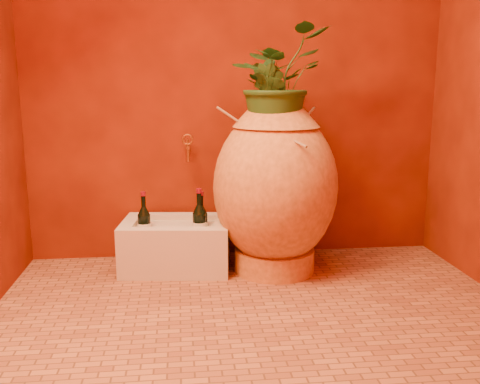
{
  "coord_description": "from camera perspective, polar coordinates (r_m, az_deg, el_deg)",
  "views": [
    {
      "loc": [
        -0.34,
        -2.24,
        1.07
      ],
      "look_at": [
        -0.05,
        0.35,
        0.53
      ],
      "focal_mm": 40.0,
      "sensor_mm": 36.0,
      "label": 1
    }
  ],
  "objects": [
    {
      "name": "floor",
      "position": [
        2.5,
        2.06,
        -13.55
      ],
      "size": [
        2.5,
        2.5,
        0.0
      ],
      "primitive_type": "plane",
      "color": "#9B5832",
      "rests_on": "ground"
    },
    {
      "name": "wall_back",
      "position": [
        3.26,
        -0.46,
        14.89
      ],
      "size": [
        2.5,
        0.02,
        2.5
      ],
      "primitive_type": "cube",
      "color": "#511204",
      "rests_on": "ground"
    },
    {
      "name": "amphora",
      "position": [
        2.99,
        3.77,
        0.64
      ],
      "size": [
        0.91,
        0.91,
        1.0
      ],
      "rotation": [
        0.0,
        0.0,
        0.39
      ],
      "color": "#DB8D3D",
      "rests_on": "floor"
    },
    {
      "name": "stone_basin",
      "position": [
        3.13,
        -6.83,
        -5.7
      ],
      "size": [
        0.65,
        0.48,
        0.29
      ],
      "rotation": [
        0.0,
        0.0,
        -0.11
      ],
      "color": "beige",
      "rests_on": "floor"
    },
    {
      "name": "wine_bottle_a",
      "position": [
        3.08,
        -4.13,
        -3.47
      ],
      "size": [
        0.07,
        0.07,
        0.3
      ],
      "color": "black",
      "rests_on": "stone_basin"
    },
    {
      "name": "wine_bottle_b",
      "position": [
        3.05,
        -4.35,
        -3.49
      ],
      "size": [
        0.08,
        0.08,
        0.32
      ],
      "color": "black",
      "rests_on": "stone_basin"
    },
    {
      "name": "wine_bottle_c",
      "position": [
        3.09,
        -10.17,
        -3.55
      ],
      "size": [
        0.08,
        0.08,
        0.31
      ],
      "color": "black",
      "rests_on": "stone_basin"
    },
    {
      "name": "wall_tap",
      "position": [
        3.18,
        -5.6,
        4.88
      ],
      "size": [
        0.07,
        0.14,
        0.16
      ],
      "color": "#B06D28",
      "rests_on": "wall_back"
    },
    {
      "name": "plant_main",
      "position": [
        2.94,
        3.93,
        11.7
      ],
      "size": [
        0.69,
        0.68,
        0.58
      ],
      "primitive_type": "imported",
      "rotation": [
        0.0,
        0.0,
        0.66
      ],
      "color": "#214819",
      "rests_on": "amphora"
    },
    {
      "name": "plant_side",
      "position": [
        2.89,
        3.08,
        9.66
      ],
      "size": [
        0.26,
        0.27,
        0.39
      ],
      "primitive_type": "imported",
      "rotation": [
        0.0,
        0.0,
        -1.06
      ],
      "color": "#214819",
      "rests_on": "amphora"
    }
  ]
}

